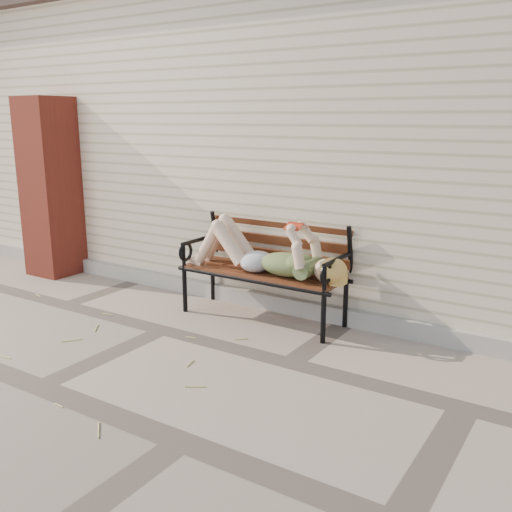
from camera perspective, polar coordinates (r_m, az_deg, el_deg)
The scene contains 7 objects.
ground at distance 4.99m, azimuth -9.29°, elevation -7.34°, with size 80.00×80.00×0.00m, color gray.
house_wall at distance 7.17m, azimuth 6.67°, elevation 11.41°, with size 8.00×4.00×3.00m, color beige.
foundation_strip at distance 5.68m, azimuth -2.79°, elevation -3.74°, with size 8.00×0.10×0.15m, color #9F9990.
brick_pillar at distance 6.91m, azimuth -19.85°, elevation 6.46°, with size 0.50×0.50×2.00m, color maroon.
garden_bench at distance 5.11m, azimuth 1.22°, elevation 0.27°, with size 1.62×0.65×1.05m.
reading_woman at distance 4.99m, azimuth 0.58°, elevation 0.35°, with size 1.53×0.35×0.48m.
straw_scatter at distance 4.83m, azimuth -17.05°, elevation -8.43°, with size 2.85×1.55×0.01m.
Camera 1 is at (3.15, -3.44, 1.78)m, focal length 40.00 mm.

